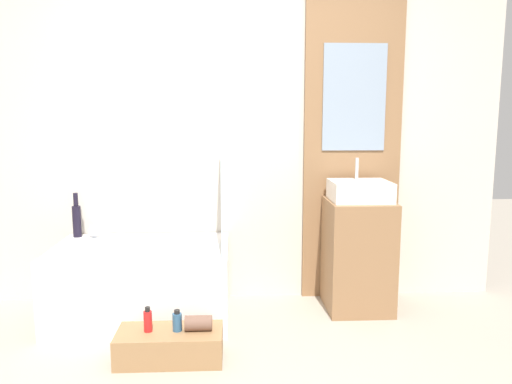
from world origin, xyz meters
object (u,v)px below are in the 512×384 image
vase_tall_dark (77,219)px  bottle_soap_primary (148,321)px  wooden_step_bench (170,345)px  bathtub (142,282)px  bottle_soap_secondary (177,321)px  vase_round_light (95,231)px  sink (360,191)px

vase_tall_dark → bottle_soap_primary: bearing=-54.3°
wooden_step_bench → vase_tall_dark: vase_tall_dark is taller
bathtub → bottle_soap_primary: 0.64m
vase_tall_dark → bottle_soap_primary: size_ratio=2.23×
bathtub → wooden_step_bench: bathtub is taller
bottle_soap_primary → bottle_soap_secondary: 0.17m
bathtub → bottle_soap_primary: bearing=-77.2°
vase_tall_dark → bottle_soap_primary: (0.67, -0.93, -0.42)m
vase_round_light → bottle_soap_primary: size_ratio=0.63×
sink → vase_round_light: (-1.97, 0.17, -0.32)m
bottle_soap_primary → vase_round_light: bearing=120.3°
vase_round_light → bottle_soap_primary: bearing=-59.7°
vase_tall_dark → sink: bearing=-5.0°
bottle_soap_primary → bottle_soap_secondary: bottle_soap_primary is taller
bathtub → wooden_step_bench: 0.70m
bathtub → vase_round_light: 0.58m
wooden_step_bench → bottle_soap_primary: bearing=180.0°
sink → vase_round_light: size_ratio=4.50×
wooden_step_bench → vase_round_light: size_ratio=6.63×
wooden_step_bench → sink: 1.71m
bottle_soap_secondary → vase_round_light: bearing=127.7°
bathtub → bottle_soap_secondary: bearing=-63.5°
bathtub → vase_round_light: bearing=143.8°
vase_tall_dark → bottle_soap_primary: 1.22m
bathtub → sink: 1.70m
wooden_step_bench → bottle_soap_secondary: (0.05, 0.00, 0.15)m
sink → vase_tall_dark: sink is taller
wooden_step_bench → vase_tall_dark: 1.35m
sink → bottle_soap_secondary: (-1.26, -0.75, -0.66)m
bathtub → vase_round_light: vase_round_light is taller
sink → bathtub: bearing=-175.7°
wooden_step_bench → sink: (1.31, 0.75, 0.81)m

